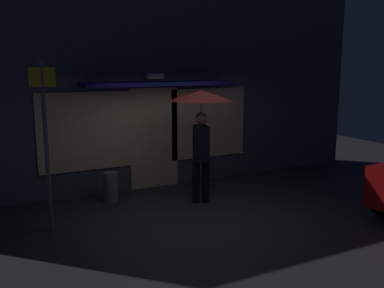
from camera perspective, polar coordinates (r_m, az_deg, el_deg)
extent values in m
plane|color=#2D2D33|center=(7.73, 1.22, -9.74)|extent=(18.00, 18.00, 0.00)
cube|color=#4C4C56|center=(9.40, -5.60, 7.88)|extent=(10.97, 0.30, 4.50)
cube|color=#F9D199|center=(9.36, -5.09, 0.79)|extent=(1.10, 0.04, 2.20)
cube|color=#F9D199|center=(8.88, -14.11, 1.61)|extent=(1.90, 0.04, 1.60)
cube|color=#F9D199|center=(9.91, 2.24, 2.83)|extent=(1.90, 0.04, 1.60)
cube|color=white|center=(9.16, -5.04, 9.07)|extent=(0.36, 0.16, 0.12)
cube|color=navy|center=(8.93, -4.41, 8.08)|extent=(3.20, 0.70, 0.08)
cylinder|color=black|center=(8.38, 0.52, -5.09)|extent=(0.15, 0.15, 0.85)
cylinder|color=black|center=(8.42, 1.86, -5.01)|extent=(0.15, 0.15, 0.85)
cube|color=black|center=(8.23, 1.21, 0.09)|extent=(0.36, 0.51, 0.68)
cube|color=silver|center=(8.32, 1.86, 0.20)|extent=(0.06, 0.14, 0.55)
cube|color=#721966|center=(8.32, 1.85, 0.06)|extent=(0.04, 0.05, 0.44)
sphere|color=#C2787D|center=(8.15, 1.22, 3.47)|extent=(0.23, 0.23, 0.23)
cylinder|color=slate|center=(8.15, 1.23, 3.74)|extent=(0.02, 0.02, 0.99)
cone|color=#4C0C0C|center=(8.11, 1.24, 6.52)|extent=(1.25, 1.25, 0.19)
cylinder|color=black|center=(8.54, 24.36, -6.48)|extent=(0.66, 0.28, 0.64)
cylinder|color=#595B60|center=(7.17, -18.91, -0.55)|extent=(0.07, 0.07, 2.74)
cube|color=gold|center=(7.03, -19.43, 8.43)|extent=(0.40, 0.02, 0.30)
cylinder|color=slate|center=(8.61, -10.86, -5.70)|extent=(0.28, 0.28, 0.60)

